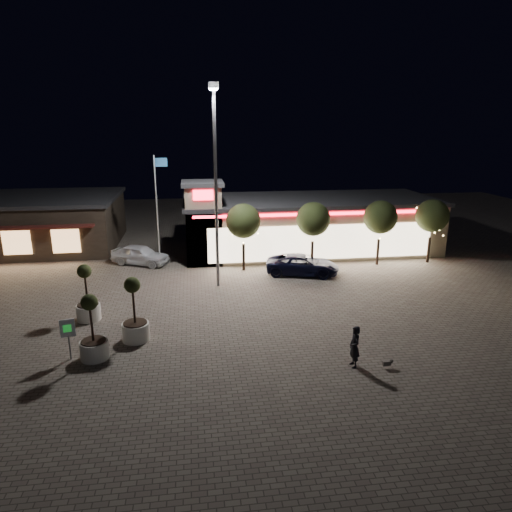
{
  "coord_description": "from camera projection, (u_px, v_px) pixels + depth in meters",
  "views": [
    {
      "loc": [
        0.59,
        -19.94,
        10.01
      ],
      "look_at": [
        4.2,
        6.0,
        2.46
      ],
      "focal_mm": 32.0,
      "sensor_mm": 36.0,
      "label": 1
    }
  ],
  "objects": [
    {
      "name": "ground",
      "position": [
        186.0,
        344.0,
        21.67
      ],
      "size": [
        90.0,
        90.0,
        0.0
      ],
      "primitive_type": "plane",
      "color": "#6B6256",
      "rests_on": "ground"
    },
    {
      "name": "retail_building",
      "position": [
        304.0,
        224.0,
        37.37
      ],
      "size": [
        20.4,
        8.4,
        6.1
      ],
      "color": "gray",
      "rests_on": "ground"
    },
    {
      "name": "restaurant_building",
      "position": [
        19.0,
        222.0,
        38.23
      ],
      "size": [
        16.4,
        11.0,
        4.3
      ],
      "color": "#382D23",
      "rests_on": "ground"
    },
    {
      "name": "floodlight_pole",
      "position": [
        216.0,
        176.0,
        27.61
      ],
      "size": [
        0.6,
        0.4,
        12.38
      ],
      "color": "gray",
      "rests_on": "ground"
    },
    {
      "name": "flagpole",
      "position": [
        158.0,
        202.0,
        32.48
      ],
      "size": [
        0.95,
        0.1,
        8.0
      ],
      "color": "white",
      "rests_on": "ground"
    },
    {
      "name": "string_tree_a",
      "position": [
        243.0,
        221.0,
        31.68
      ],
      "size": [
        2.42,
        2.42,
        4.79
      ],
      "color": "#332319",
      "rests_on": "ground"
    },
    {
      "name": "string_tree_b",
      "position": [
        313.0,
        219.0,
        32.35
      ],
      "size": [
        2.42,
        2.42,
        4.79
      ],
      "color": "#332319",
      "rests_on": "ground"
    },
    {
      "name": "string_tree_c",
      "position": [
        380.0,
        217.0,
        33.01
      ],
      "size": [
        2.42,
        2.42,
        4.79
      ],
      "color": "#332319",
      "rests_on": "ground"
    },
    {
      "name": "string_tree_d",
      "position": [
        432.0,
        216.0,
        33.54
      ],
      "size": [
        2.42,
        2.42,
        4.79
      ],
      "color": "#332319",
      "rests_on": "ground"
    },
    {
      "name": "pickup_truck",
      "position": [
        303.0,
        265.0,
        31.56
      ],
      "size": [
        5.44,
        3.58,
        1.39
      ],
      "primitive_type": "imported",
      "rotation": [
        0.0,
        0.0,
        1.3
      ],
      "color": "black",
      "rests_on": "ground"
    },
    {
      "name": "white_sedan",
      "position": [
        140.0,
        255.0,
        33.81
      ],
      "size": [
        4.66,
        3.44,
        1.48
      ],
      "primitive_type": "imported",
      "rotation": [
        0.0,
        0.0,
        1.12
      ],
      "color": "white",
      "rests_on": "ground"
    },
    {
      "name": "pedestrian",
      "position": [
        354.0,
        347.0,
        19.39
      ],
      "size": [
        0.46,
        0.69,
        1.85
      ],
      "primitive_type": "imported",
      "rotation": [
        0.0,
        0.0,
        -1.54
      ],
      "color": "black",
      "rests_on": "ground"
    },
    {
      "name": "dog",
      "position": [
        388.0,
        362.0,
        19.44
      ],
      "size": [
        0.5,
        0.2,
        0.27
      ],
      "color": "#59514C",
      "rests_on": "ground"
    },
    {
      "name": "planter_left",
      "position": [
        88.0,
        303.0,
        24.11
      ],
      "size": [
        1.25,
        1.25,
        3.08
      ],
      "color": "silver",
      "rests_on": "ground"
    },
    {
      "name": "planter_mid",
      "position": [
        93.0,
        339.0,
        20.07
      ],
      "size": [
        1.23,
        1.23,
        3.03
      ],
      "color": "silver",
      "rests_on": "ground"
    },
    {
      "name": "planter_right",
      "position": [
        135.0,
        321.0,
        21.79
      ],
      "size": [
        1.3,
        1.3,
        3.2
      ],
      "color": "silver",
      "rests_on": "ground"
    },
    {
      "name": "valet_sign",
      "position": [
        68.0,
        332.0,
        19.89
      ],
      "size": [
        0.62,
        0.2,
        1.9
      ],
      "color": "gray",
      "rests_on": "ground"
    }
  ]
}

